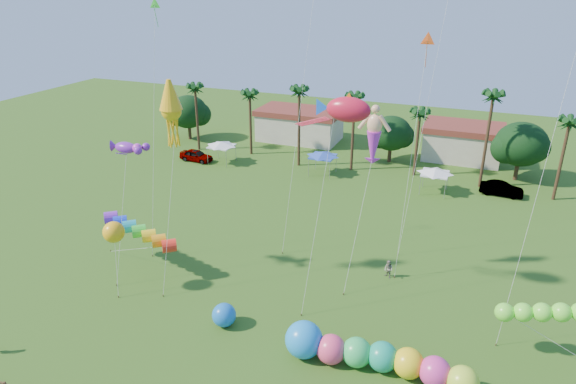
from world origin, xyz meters
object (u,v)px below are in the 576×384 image
at_px(car_b, 502,189).
at_px(spectator_b, 388,269).
at_px(car_a, 196,155).
at_px(caterpillar_inflatable, 370,356).
at_px(blue_ball, 224,315).

xyz_separation_m(car_b, spectator_b, (-8.60, -22.39, 0.01)).
xyz_separation_m(car_a, caterpillar_inflatable, (31.62, -31.07, 0.26)).
bearing_deg(spectator_b, car_a, 179.52).
distance_m(caterpillar_inflatable, blue_ball, 10.92).
bearing_deg(blue_ball, spectator_b, 47.84).
xyz_separation_m(spectator_b, blue_ball, (-9.77, -10.79, 0.08)).
height_order(car_a, caterpillar_inflatable, caterpillar_inflatable).
bearing_deg(caterpillar_inflatable, car_b, 75.58).
bearing_deg(caterpillar_inflatable, spectator_b, 93.74).
distance_m(car_a, caterpillar_inflatable, 44.33).
distance_m(car_b, spectator_b, 23.98).
distance_m(car_a, car_b, 39.19).
xyz_separation_m(caterpillar_inflatable, blue_ball, (-10.90, 0.58, -0.18)).
bearing_deg(car_b, car_a, 97.27).
xyz_separation_m(car_a, spectator_b, (30.49, -19.70, -0.00)).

